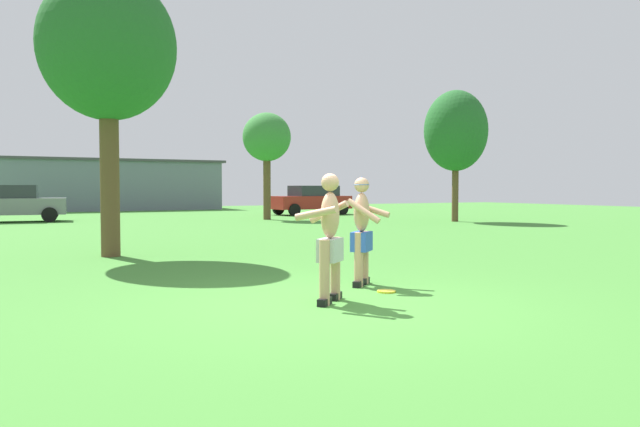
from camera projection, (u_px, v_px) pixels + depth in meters
ground_plane at (331, 304)px, 7.52m from camera, size 80.00×80.00×0.00m
player_with_cap at (362, 226)px, 8.94m from camera, size 0.76×0.82×1.62m
player_in_gray at (330, 235)px, 7.60m from camera, size 0.76×0.83×1.64m
frisbee at (386, 291)px, 8.37m from camera, size 0.26×0.26×0.03m
car_gray_near_post at (10, 203)px, 25.66m from camera, size 4.45×2.36×1.58m
car_red_mid_lot at (311, 200)px, 32.79m from camera, size 4.41×2.26×1.58m
outbuilding_behind_lot at (109, 185)px, 39.89m from camera, size 14.24×5.83×3.31m
tree_left_field at (456, 131)px, 25.88m from camera, size 2.73×2.73×5.66m
tree_right_field at (267, 139)px, 27.47m from camera, size 2.21×2.21×4.90m
tree_behind_players at (108, 49)px, 12.58m from camera, size 2.83×2.83×5.97m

